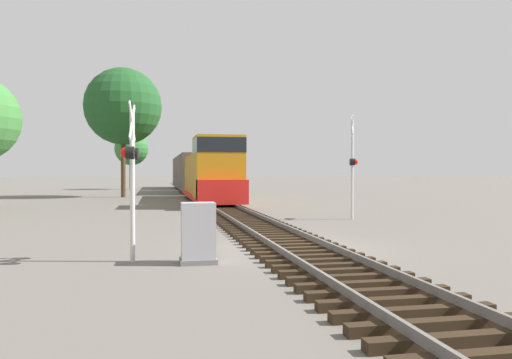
{
  "coord_description": "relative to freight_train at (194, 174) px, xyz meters",
  "views": [
    {
      "loc": [
        -3.73,
        -13.61,
        2.16
      ],
      "look_at": [
        0.76,
        8.63,
        1.81
      ],
      "focal_mm": 35.0,
      "sensor_mm": 36.0,
      "label": 1
    }
  ],
  "objects": [
    {
      "name": "ground_plane",
      "position": [
        0.0,
        -35.57,
        -1.98
      ],
      "size": [
        400.0,
        400.0,
        0.0
      ],
      "primitive_type": "plane",
      "color": "#666059"
    },
    {
      "name": "tree_mid_background",
      "position": [
        -6.41,
        -5.63,
        5.68
      ],
      "size": [
        6.48,
        6.48,
        10.92
      ],
      "color": "#473521",
      "rests_on": "ground"
    },
    {
      "name": "tree_deep_background",
      "position": [
        -6.61,
        13.32,
        2.94
      ],
      "size": [
        4.04,
        4.04,
        6.99
      ],
      "color": "brown",
      "rests_on": "ground"
    },
    {
      "name": "crossing_signal_near",
      "position": [
        -4.3,
        -36.87,
        0.36
      ],
      "size": [
        0.4,
        1.01,
        3.82
      ],
      "rotation": [
        0.0,
        0.0,
        -1.66
      ],
      "color": "silver",
      "rests_on": "ground"
    },
    {
      "name": "rail_track_bed",
      "position": [
        0.0,
        -35.57,
        -1.84
      ],
      "size": [
        2.6,
        160.0,
        0.31
      ],
      "color": "black",
      "rests_on": "ground"
    },
    {
      "name": "relay_cabinet",
      "position": [
        -2.75,
        -37.43,
        -1.27
      ],
      "size": [
        0.86,
        0.65,
        1.44
      ],
      "color": "slate",
      "rests_on": "ground"
    },
    {
      "name": "freight_train",
      "position": [
        0.0,
        0.0,
        0.0
      ],
      "size": [
        2.89,
        43.73,
        4.3
      ],
      "color": "#B77A14",
      "rests_on": "ground"
    },
    {
      "name": "crossing_signal_far",
      "position": [
        5.05,
        -27.9,
        0.59
      ],
      "size": [
        0.57,
        1.01,
        4.71
      ],
      "rotation": [
        0.0,
        0.0,
        1.26
      ],
      "color": "silver",
      "rests_on": "ground"
    }
  ]
}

